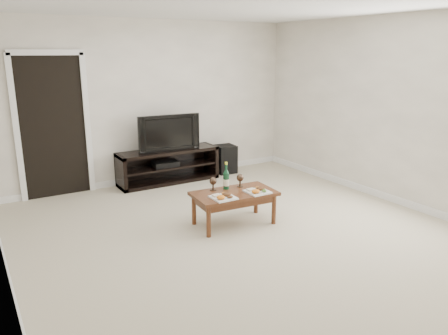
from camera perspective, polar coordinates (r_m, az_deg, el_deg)
floor at (r=5.19m, az=2.83°, el=-8.99°), size 5.50×5.50×0.00m
back_wall at (r=7.25m, az=-9.47°, el=8.38°), size 5.00×0.04×2.60m
doorway at (r=6.84m, az=-21.42°, el=4.83°), size 0.90×0.02×2.05m
media_console at (r=7.24m, az=-7.28°, el=0.20°), size 1.67×0.45×0.55m
television at (r=7.12m, az=-7.43°, el=4.62°), size 1.02×0.21×0.59m
av_receiver at (r=7.20m, az=-7.67°, el=0.51°), size 0.43×0.34×0.08m
subwoofer at (r=7.77m, az=0.19°, el=1.12°), size 0.35×0.35×0.49m
coffee_table at (r=5.47m, az=1.31°, el=-5.33°), size 1.06×0.63×0.42m
plate_left at (r=5.17m, az=-0.10°, el=-3.69°), size 0.27×0.27×0.07m
plate_right at (r=5.40m, az=4.39°, el=-2.92°), size 0.27×0.27×0.07m
wine_bottle at (r=5.48m, az=0.28°, el=-1.07°), size 0.07×0.07×0.35m
goblet_left at (r=5.45m, az=-1.44°, el=-2.13°), size 0.09×0.09×0.17m
goblet_right at (r=5.60m, az=2.11°, el=-1.68°), size 0.09×0.09×0.17m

